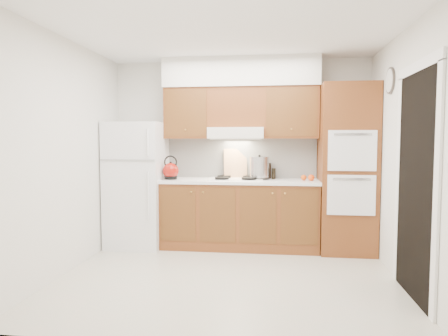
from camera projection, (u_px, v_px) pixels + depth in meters
The scene contains 26 objects.
floor at pixel (228, 277), 4.33m from camera, with size 3.60×3.60×0.00m, color #B9B5A2.
ceiling at pixel (228, 32), 4.15m from camera, with size 3.60×3.60×0.00m, color white.
wall_back at pixel (240, 153), 5.72m from camera, with size 3.60×0.02×2.60m, color silver.
wall_left at pixel (68, 156), 4.46m from camera, with size 0.02×3.00×2.60m, color silver.
wall_right at pixel (405, 158), 4.02m from camera, with size 0.02×3.00×2.60m, color silver.
fridge at pixel (137, 184), 5.57m from camera, with size 0.75×0.72×1.72m, color white.
base_cabinets at pixel (239, 215), 5.48m from camera, with size 2.11×0.60×0.90m, color brown.
countertop at pixel (240, 181), 5.44m from camera, with size 2.13×0.62×0.04m, color white.
backsplash at pixel (241, 158), 5.71m from camera, with size 2.11×0.03×0.56m, color white.
oven_cabinet at pixel (347, 169), 5.24m from camera, with size 0.70×0.65×2.20m, color brown.
upper_cab_left at pixel (188, 114), 5.61m from camera, with size 0.63×0.33×0.70m, color brown.
upper_cab_right at pixel (291, 113), 5.43m from camera, with size 0.73×0.33×0.70m, color brown.
range_hood at pixel (237, 133), 5.48m from camera, with size 0.75×0.45×0.15m, color silver.
upper_cab_over_hood at pixel (237, 108), 5.52m from camera, with size 0.75×0.33×0.55m, color brown.
soffit at pixel (241, 73), 5.46m from camera, with size 2.13×0.36×0.40m, color silver.
cooktop at pixel (236, 179), 5.46m from camera, with size 0.74×0.50×0.01m, color white.
doorway at pixel (415, 186), 3.69m from camera, with size 0.02×0.90×2.10m, color black.
wall_clock at pixel (390, 81), 4.50m from camera, with size 0.30×0.30×0.02m, color #3F3833.
kettle at pixel (171, 171), 5.45m from camera, with size 0.22×0.22×0.22m, color maroon.
cutting_board at pixel (235, 164), 5.67m from camera, with size 0.33×0.02×0.43m, color tan.
stock_pot at pixel (259, 167), 5.46m from camera, with size 0.26×0.26×0.27m, color #AEAEB2.
condiment_a at pixel (269, 171), 5.62m from camera, with size 0.06×0.06×0.22m, color black.
condiment_b at pixel (265, 172), 5.65m from camera, with size 0.05×0.05×0.17m, color black.
condiment_c at pixel (274, 174), 5.52m from camera, with size 0.05×0.05×0.15m, color black.
orange_near at pixel (311, 178), 5.27m from camera, with size 0.09×0.09×0.09m, color #DB470B.
orange_far at pixel (304, 178), 5.34m from camera, with size 0.07×0.07×0.07m, color #DF4C0B.
Camera 1 is at (0.48, -4.21, 1.48)m, focal length 32.00 mm.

